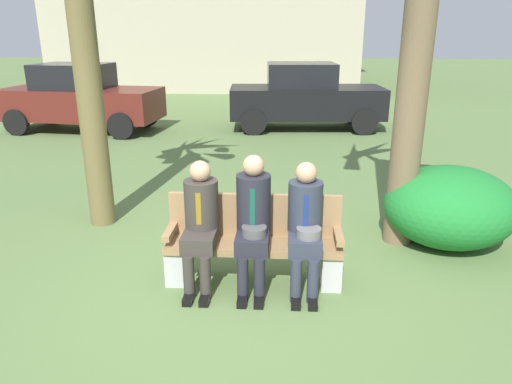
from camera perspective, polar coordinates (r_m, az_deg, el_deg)
The scene contains 8 objects.
ground_plane at distance 4.84m, azimuth -3.34°, elevation -12.14°, with size 80.00×80.00×0.00m, color #5A7541.
park_bench at distance 4.91m, azimuth -0.25°, elevation -6.10°, with size 1.78×0.44×0.90m.
seated_man_left at distance 4.74m, azimuth -6.68°, elevation -3.19°, with size 0.34×0.72×1.29m.
seated_man_middle at distance 4.67m, azimuth -0.36°, elevation -3.04°, with size 0.34×0.72×1.35m.
seated_man_right at distance 4.67m, azimuth 5.92°, elevation -3.54°, with size 0.34×0.72×1.29m.
shrub_near_bench at distance 6.15m, azimuth 22.18°, elevation -1.62°, with size 1.55×1.42×0.97m, color #1D782E.
parked_car_near at distance 13.03m, azimuth -20.31°, elevation 10.51°, with size 4.04×2.04×1.68m.
parked_car_far at distance 12.58m, azimuth 5.91°, elevation 11.30°, with size 3.99×1.92×1.68m.
Camera 1 is at (0.53, -4.11, 2.50)m, focal length 33.40 mm.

